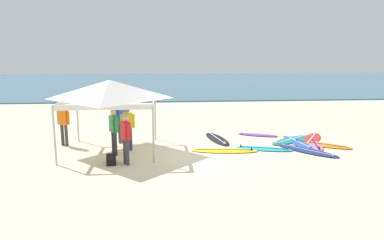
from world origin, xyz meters
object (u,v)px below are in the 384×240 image
at_px(surfboard_cyan, 264,149).
at_px(surfboard_purple, 257,135).
at_px(surfboard_teal, 291,140).
at_px(person_yellow, 128,126).
at_px(surfboard_black, 217,139).
at_px(surfboard_navy, 307,151).
at_px(surfboard_orange, 321,145).
at_px(surfboard_yellow, 224,150).
at_px(person_red, 126,136).
at_px(person_orange, 63,122).
at_px(surfboard_red, 311,139).
at_px(surfboard_blue, 298,142).
at_px(canopy_tent, 110,89).
at_px(surfboard_pink, 316,145).
at_px(person_blue, 121,120).
at_px(person_green, 114,129).
at_px(gear_bag_near_tent, 111,160).

bearing_deg(surfboard_cyan, surfboard_purple, 80.80).
xyz_separation_m(surfboard_teal, person_yellow, (-6.89, -0.99, 0.95)).
relative_size(surfboard_black, surfboard_navy, 1.03).
distance_m(surfboard_navy, surfboard_orange, 1.25).
bearing_deg(surfboard_yellow, surfboard_black, 90.01).
xyz_separation_m(surfboard_cyan, person_red, (-5.20, -1.45, 0.95)).
bearing_deg(person_orange, surfboard_yellow, -12.37).
height_order(surfboard_red, person_orange, person_orange).
distance_m(surfboard_red, surfboard_blue, 1.00).
bearing_deg(canopy_tent, person_red, -67.94).
relative_size(surfboard_purple, surfboard_cyan, 0.82).
relative_size(surfboard_teal, surfboard_pink, 1.28).
bearing_deg(surfboard_black, surfboard_pink, -19.31).
height_order(surfboard_teal, surfboard_purple, same).
xyz_separation_m(surfboard_navy, person_blue, (-7.29, 1.94, 0.95)).
distance_m(surfboard_teal, person_green, 7.57).
relative_size(surfboard_black, person_green, 1.48).
bearing_deg(surfboard_cyan, surfboard_black, 131.96).
bearing_deg(surfboard_blue, surfboard_cyan, -152.47).
distance_m(person_blue, person_green, 1.78).
bearing_deg(surfboard_purple, surfboard_pink, -45.90).
bearing_deg(surfboard_teal, surfboard_purple, 139.12).
xyz_separation_m(surfboard_purple, surfboard_cyan, (-0.38, -2.37, -0.00)).
bearing_deg(person_green, surfboard_cyan, 2.39).
distance_m(person_blue, person_yellow, 1.28).
bearing_deg(person_green, surfboard_orange, 4.62).
bearing_deg(surfboard_teal, surfboard_red, 7.98).
distance_m(person_red, person_blue, 3.03).
relative_size(surfboard_cyan, person_orange, 1.33).
distance_m(surfboard_teal, surfboard_black, 3.21).
xyz_separation_m(surfboard_orange, gear_bag_near_tent, (-8.27, -1.74, 0.10)).
bearing_deg(surfboard_purple, surfboard_black, -162.69).
relative_size(surfboard_navy, surfboard_pink, 1.25).
bearing_deg(canopy_tent, person_yellow, -0.16).
bearing_deg(surfboard_orange, person_green, -175.38).
xyz_separation_m(surfboard_red, person_green, (-8.31, -1.69, 0.95)).
distance_m(surfboard_cyan, surfboard_black, 2.36).
bearing_deg(gear_bag_near_tent, person_red, -14.78).
bearing_deg(surfboard_pink, surfboard_yellow, -172.27).
bearing_deg(surfboard_black, surfboard_red, -4.25).
bearing_deg(person_blue, surfboard_pink, -8.11).
bearing_deg(surfboard_red, surfboard_purple, 157.11).
relative_size(surfboard_purple, surfboard_black, 0.74).
distance_m(surfboard_red, surfboard_pink, 1.08).
xyz_separation_m(surfboard_pink, gear_bag_near_tent, (-8.02, -1.71, 0.10)).
xyz_separation_m(surfboard_purple, surfboard_orange, (2.15, -1.94, -0.00)).
bearing_deg(person_orange, person_blue, 6.66).
bearing_deg(person_yellow, surfboard_pink, 0.59).
distance_m(surfboard_teal, surfboard_orange, 1.29).
distance_m(surfboard_pink, person_green, 8.12).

